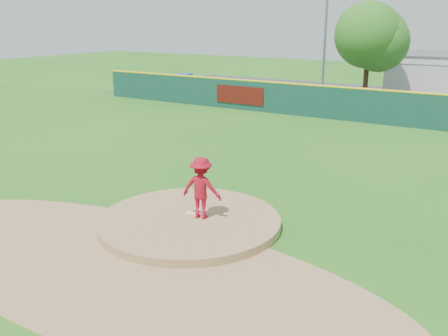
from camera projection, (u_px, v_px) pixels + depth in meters
The scene contains 12 objects.
ground at pixel (190, 225), 15.11m from camera, with size 120.00×120.00×0.00m, color #286B19.
pitchers_mound at pixel (190, 225), 15.11m from camera, with size 5.50×5.50×0.50m, color #9E774C.
pitching_rubber at pixel (195, 214), 15.27m from camera, with size 0.60×0.15×0.04m, color white.
infield_dirt_arc at pixel (122, 265), 12.65m from camera, with size 15.40×15.40×0.01m, color #9E774C.
parking_lot at pixel (398, 102), 37.17m from camera, with size 44.00×16.00×0.02m, color #38383A.
pitcher at pixel (201, 188), 14.81m from camera, with size 1.22×0.70×1.88m, color #A10D21.
van at pixel (436, 107), 30.53m from camera, with size 2.53×5.48×1.52m, color silver.
fence_banners at pixel (351, 105), 29.84m from camera, with size 19.01×0.04×1.20m.
playground_slide at pixel (184, 84), 40.79m from camera, with size 1.04×2.94×1.62m.
outfield_fence at pixel (364, 105), 29.50m from camera, with size 40.00×0.14×2.07m.
deciduous_tree at pixel (369, 39), 35.22m from camera, with size 5.60×5.60×7.36m.
light_pole_left at pixel (326, 17), 38.41m from camera, with size 1.75×0.25×11.00m.
Camera 1 is at (8.15, -11.38, 6.05)m, focal length 40.00 mm.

